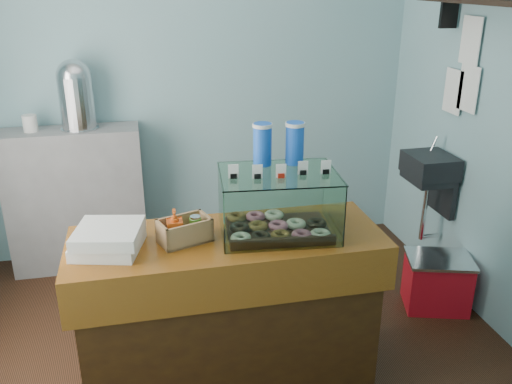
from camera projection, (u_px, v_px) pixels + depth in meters
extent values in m
plane|color=black|center=(223.00, 351.00, 3.31)|extent=(3.50, 3.50, 0.00)
cube|color=#7FB0B9|center=(188.00, 79.00, 4.16)|extent=(3.50, 0.04, 2.80)
cube|color=#7FB0B9|center=(303.00, 272.00, 1.43)|extent=(3.50, 0.04, 2.80)
cube|color=black|center=(430.00, 165.00, 3.80)|extent=(0.30, 0.35, 0.15)
cube|color=black|center=(443.00, 190.00, 3.90)|extent=(0.04, 0.30, 0.35)
cylinder|color=silver|center=(434.00, 144.00, 3.86)|extent=(0.02, 0.02, 0.12)
cylinder|color=silver|center=(424.00, 211.00, 3.92)|extent=(0.04, 0.04, 0.45)
cube|color=black|center=(478.00, 1.00, 3.17)|extent=(0.25, 1.00, 0.03)
cube|color=black|center=(449.00, 14.00, 3.58)|extent=(0.12, 0.03, 0.18)
cube|color=white|center=(468.00, 89.00, 3.53)|extent=(0.01, 0.21, 0.30)
cube|color=white|center=(453.00, 91.00, 3.70)|extent=(0.01, 0.21, 0.30)
cube|color=white|center=(471.00, 40.00, 3.47)|extent=(0.01, 0.21, 0.30)
cube|color=#3E230B|center=(229.00, 316.00, 2.93)|extent=(1.50, 0.56, 0.84)
cube|color=#461E09|center=(227.00, 242.00, 2.76)|extent=(1.60, 0.60, 0.06)
cube|color=#461E09|center=(238.00, 291.00, 2.55)|extent=(1.60, 0.04, 0.18)
cube|color=gray|center=(77.00, 200.00, 4.12)|extent=(1.00, 0.32, 1.10)
cube|color=black|center=(278.00, 230.00, 2.80)|extent=(0.55, 0.42, 0.02)
torus|color=silver|center=(242.00, 238.00, 2.65)|extent=(0.10, 0.10, 0.03)
torus|color=black|center=(262.00, 237.00, 2.66)|extent=(0.10, 0.10, 0.03)
torus|color=brown|center=(282.00, 236.00, 2.68)|extent=(0.10, 0.10, 0.03)
torus|color=#D16286|center=(302.00, 235.00, 2.69)|extent=(0.10, 0.10, 0.03)
torus|color=silver|center=(321.00, 234.00, 2.70)|extent=(0.10, 0.10, 0.03)
torus|color=black|center=(239.00, 227.00, 2.77)|extent=(0.10, 0.10, 0.03)
torus|color=brown|center=(259.00, 226.00, 2.78)|extent=(0.10, 0.10, 0.03)
torus|color=#D16286|center=(278.00, 225.00, 2.79)|extent=(0.10, 0.10, 0.03)
torus|color=silver|center=(297.00, 224.00, 2.80)|extent=(0.10, 0.10, 0.03)
torus|color=black|center=(316.00, 223.00, 2.81)|extent=(0.10, 0.10, 0.03)
torus|color=brown|center=(237.00, 217.00, 2.88)|extent=(0.10, 0.10, 0.03)
torus|color=#D16286|center=(256.00, 216.00, 2.89)|extent=(0.10, 0.10, 0.03)
torus|color=silver|center=(274.00, 215.00, 2.91)|extent=(0.10, 0.10, 0.03)
cube|color=white|center=(285.00, 221.00, 2.55)|extent=(0.58, 0.06, 0.32)
cube|color=white|center=(272.00, 189.00, 2.94)|extent=(0.58, 0.06, 0.32)
cube|color=white|center=(221.00, 206.00, 2.71)|extent=(0.05, 0.42, 0.32)
cube|color=white|center=(334.00, 201.00, 2.78)|extent=(0.05, 0.42, 0.32)
cube|color=white|center=(279.00, 174.00, 2.69)|extent=(0.63, 0.49, 0.01)
cube|color=white|center=(233.00, 172.00, 2.60)|extent=(0.05, 0.01, 0.07)
cube|color=black|center=(234.00, 176.00, 2.61)|extent=(0.03, 0.02, 0.02)
cube|color=white|center=(257.00, 171.00, 2.61)|extent=(0.05, 0.01, 0.07)
cube|color=black|center=(257.00, 175.00, 2.62)|extent=(0.03, 0.02, 0.02)
cube|color=white|center=(280.00, 170.00, 2.63)|extent=(0.05, 0.01, 0.07)
cube|color=red|center=(280.00, 174.00, 2.64)|extent=(0.03, 0.02, 0.02)
cube|color=white|center=(304.00, 169.00, 2.64)|extent=(0.05, 0.01, 0.07)
cube|color=black|center=(303.00, 173.00, 2.65)|extent=(0.03, 0.02, 0.02)
cube|color=white|center=(327.00, 168.00, 2.65)|extent=(0.05, 0.01, 0.07)
cube|color=black|center=(326.00, 172.00, 2.66)|extent=(0.03, 0.02, 0.02)
cylinder|color=blue|center=(262.00, 144.00, 2.77)|extent=(0.09, 0.09, 0.22)
cylinder|color=silver|center=(263.00, 125.00, 2.73)|extent=(0.10, 0.10, 0.02)
cylinder|color=blue|center=(295.00, 143.00, 2.79)|extent=(0.09, 0.09, 0.22)
cylinder|color=silver|center=(295.00, 124.00, 2.75)|extent=(0.10, 0.10, 0.02)
cube|color=#A27851|center=(185.00, 240.00, 2.70)|extent=(0.29, 0.22, 0.01)
cube|color=#A27851|center=(190.00, 236.00, 2.63)|extent=(0.24, 0.09, 0.12)
cube|color=#A27851|center=(179.00, 225.00, 2.73)|extent=(0.24, 0.09, 0.12)
cube|color=#A27851|center=(162.00, 236.00, 2.62)|extent=(0.06, 0.15, 0.12)
cube|color=#A27851|center=(206.00, 225.00, 2.74)|extent=(0.06, 0.15, 0.12)
imported|color=#C74912|center=(175.00, 226.00, 2.64)|extent=(0.10, 0.10, 0.17)
cylinder|color=#498F27|center=(196.00, 227.00, 2.71)|extent=(0.06, 0.06, 0.10)
cylinder|color=silver|center=(195.00, 217.00, 2.69)|extent=(0.05, 0.05, 0.01)
cube|color=silver|center=(108.00, 244.00, 2.61)|extent=(0.37, 0.37, 0.06)
cube|color=silver|center=(108.00, 234.00, 2.58)|extent=(0.36, 0.36, 0.06)
cylinder|color=silver|center=(80.00, 128.00, 3.94)|extent=(0.27, 0.27, 0.01)
cylinder|color=silver|center=(77.00, 102.00, 3.87)|extent=(0.24, 0.24, 0.37)
sphere|color=silver|center=(74.00, 76.00, 3.80)|extent=(0.24, 0.24, 0.24)
cube|color=red|center=(437.00, 283.00, 3.70)|extent=(0.48, 0.41, 0.36)
cube|color=silver|center=(440.00, 259.00, 3.63)|extent=(0.50, 0.44, 0.02)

